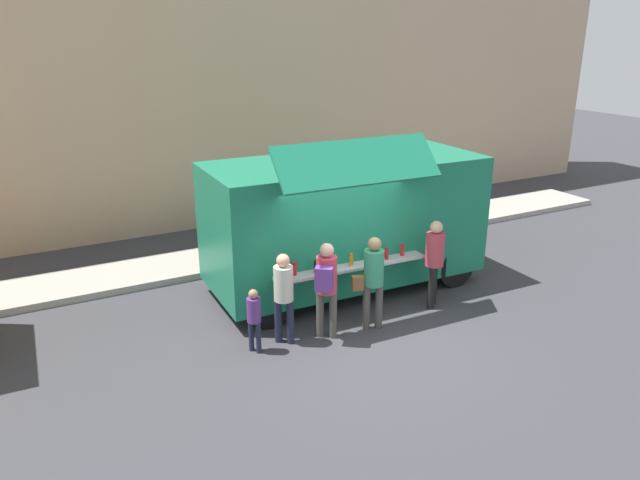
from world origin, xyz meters
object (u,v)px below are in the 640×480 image
object	(u,v)px
customer_mid_with_backpack	(326,282)
customer_extra_browsing	(435,256)
customer_front_ordering	(373,275)
customer_rear_waiting	(284,291)
trash_bin	(438,211)
food_truck_main	(346,219)
child_near_queue	(254,315)

from	to	relation	value
customer_mid_with_backpack	customer_extra_browsing	size ratio (longest dim) A/B	1.00
customer_front_ordering	customer_rear_waiting	world-z (taller)	customer_front_ordering
customer_extra_browsing	trash_bin	bearing A→B (deg)	-83.42
customer_front_ordering	customer_mid_with_backpack	xyz separation A→B (m)	(-0.91, 0.07, 0.04)
trash_bin	customer_extra_browsing	world-z (taller)	customer_extra_browsing
food_truck_main	customer_rear_waiting	distance (m)	2.74
trash_bin	child_near_queue	size ratio (longest dim) A/B	0.79
child_near_queue	customer_mid_with_backpack	bearing A→B (deg)	-37.72
trash_bin	customer_extra_browsing	bearing A→B (deg)	-129.93
trash_bin	child_near_queue	bearing A→B (deg)	-150.72
food_truck_main	trash_bin	world-z (taller)	food_truck_main
food_truck_main	customer_rear_waiting	bearing A→B (deg)	-141.75
customer_extra_browsing	food_truck_main	bearing A→B (deg)	-11.57
customer_mid_with_backpack	child_near_queue	xyz separation A→B (m)	(-1.30, 0.14, -0.40)
food_truck_main	customer_front_ordering	distance (m)	2.00
trash_bin	customer_front_ordering	size ratio (longest dim) A/B	0.52
customer_extra_browsing	child_near_queue	world-z (taller)	customer_extra_browsing
customer_front_ordering	customer_mid_with_backpack	world-z (taller)	customer_mid_with_backpack
child_near_queue	customer_front_ordering	bearing A→B (deg)	-36.95
trash_bin	customer_front_ordering	world-z (taller)	customer_front_ordering
customer_rear_waiting	child_near_queue	distance (m)	0.65
trash_bin	customer_front_ordering	distance (m)	6.46
customer_rear_waiting	food_truck_main	bearing A→B (deg)	-12.62
customer_mid_with_backpack	customer_extra_browsing	xyz separation A→B (m)	(2.47, 0.15, -0.03)
customer_rear_waiting	trash_bin	bearing A→B (deg)	-18.07
trash_bin	food_truck_main	bearing A→B (deg)	-151.93
customer_front_ordering	customer_mid_with_backpack	distance (m)	0.91
trash_bin	customer_mid_with_backpack	size ratio (longest dim) A/B	0.52
food_truck_main	customer_front_ordering	xyz separation A→B (m)	(-0.53, -1.87, -0.46)
food_truck_main	customer_mid_with_backpack	world-z (taller)	food_truck_main
trash_bin	child_near_queue	world-z (taller)	child_near_queue
food_truck_main	trash_bin	xyz separation A→B (m)	(4.35, 2.32, -1.05)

